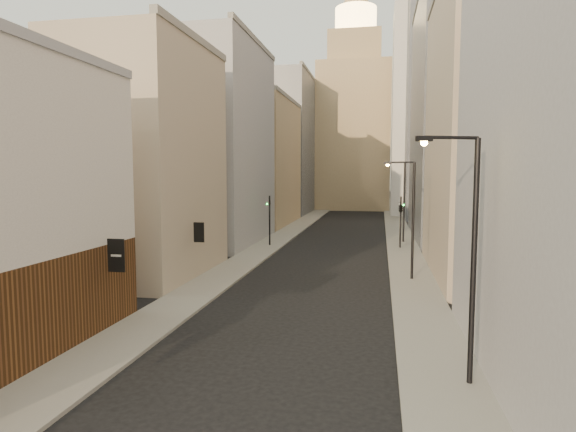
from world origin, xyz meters
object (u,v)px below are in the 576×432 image
(streetlamp_far, at_px, (402,197))
(traffic_light_left, at_px, (270,209))
(traffic_light_right, at_px, (401,209))
(white_tower, at_px, (417,103))
(streetlamp_mid, at_px, (410,213))
(clock_tower, at_px, (354,120))
(streetlamp_near, at_px, (468,247))

(streetlamp_far, xyz_separation_m, traffic_light_left, (-12.82, -4.87, -1.08))
(traffic_light_right, bearing_deg, white_tower, -80.64)
(streetlamp_mid, bearing_deg, traffic_light_right, 102.61)
(traffic_light_right, bearing_deg, streetlamp_far, -78.59)
(clock_tower, bearing_deg, traffic_light_left, -95.89)
(traffic_light_right, bearing_deg, streetlamp_near, 107.06)
(streetlamp_mid, xyz_separation_m, traffic_light_left, (-12.59, 12.73, -0.90))
(clock_tower, bearing_deg, streetlamp_near, -84.23)
(white_tower, bearing_deg, streetlamp_mid, -94.25)
(streetlamp_mid, bearing_deg, streetlamp_far, 101.70)
(clock_tower, distance_m, streetlamp_near, 82.19)
(streetlamp_near, bearing_deg, white_tower, 67.02)
(white_tower, height_order, traffic_light_left, white_tower)
(white_tower, distance_m, streetlamp_near, 68.24)
(streetlamp_near, bearing_deg, streetlamp_mid, 72.67)
(traffic_light_right, bearing_deg, clock_tower, -66.72)
(streetlamp_far, xyz_separation_m, traffic_light_right, (-0.27, -4.06, -0.89))
(streetlamp_mid, height_order, traffic_light_right, streetlamp_mid)
(streetlamp_near, bearing_deg, traffic_light_left, 94.40)
(streetlamp_near, height_order, streetlamp_far, streetlamp_near)
(streetlamp_near, relative_size, traffic_light_right, 1.70)
(streetlamp_mid, bearing_deg, clock_tower, 108.86)
(streetlamp_near, xyz_separation_m, traffic_light_right, (-0.95, 29.84, -0.98))
(streetlamp_mid, bearing_deg, traffic_light_left, 147.14)
(streetlamp_near, distance_m, traffic_light_right, 29.87)
(white_tower, height_order, streetlamp_far, white_tower)
(white_tower, xyz_separation_m, streetlamp_mid, (-3.75, -50.47, -14.03))
(white_tower, bearing_deg, streetlamp_near, -92.43)
(traffic_light_left, bearing_deg, streetlamp_far, -166.43)
(streetlamp_mid, bearing_deg, white_tower, 98.20)
(clock_tower, height_order, traffic_light_right, clock_tower)
(clock_tower, height_order, white_tower, clock_tower)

